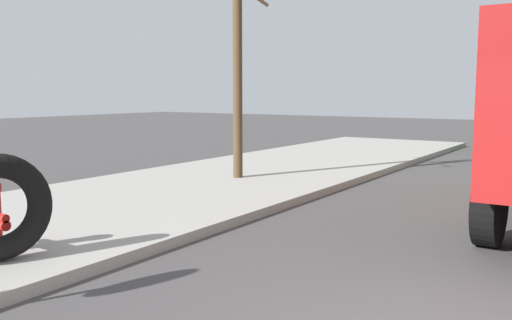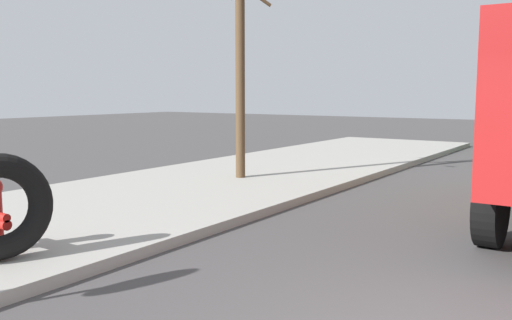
{
  "view_description": "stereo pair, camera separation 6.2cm",
  "coord_description": "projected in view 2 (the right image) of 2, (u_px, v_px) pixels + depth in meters",
  "views": [
    {
      "loc": [
        -3.92,
        -0.8,
        2.05
      ],
      "look_at": [
        1.39,
        2.68,
        1.27
      ],
      "focal_mm": 38.72,
      "sensor_mm": 36.0,
      "label": 1
    },
    {
      "loc": [
        -3.89,
        -0.86,
        2.05
      ],
      "look_at": [
        1.39,
        2.68,
        1.27
      ],
      "focal_mm": 38.72,
      "sensor_mm": 36.0,
      "label": 2
    }
  ],
  "objects": [
    {
      "name": "bare_tree",
      "position": [
        241.0,
        56.0,
        12.11
      ],
      "size": [
        1.26,
        1.25,
        5.11
      ],
      "color": "#4C3823",
      "rests_on": "sidewalk_curb"
    }
  ]
}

